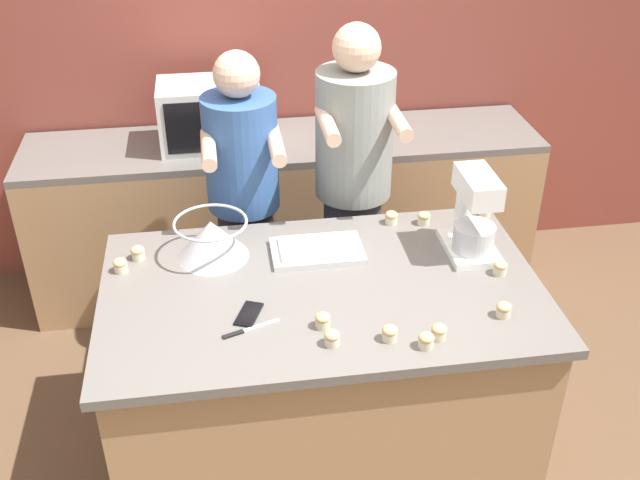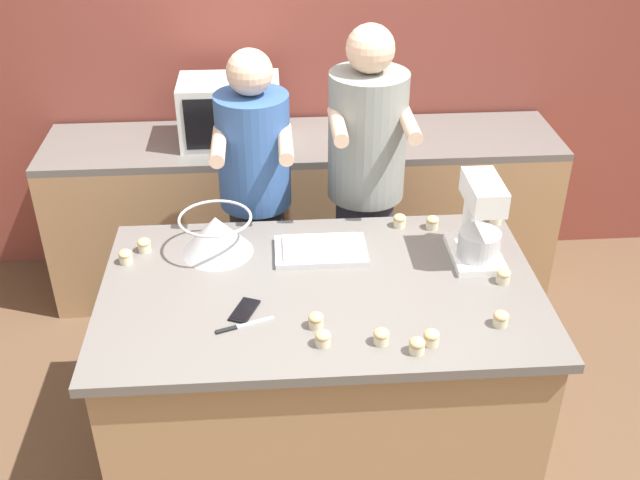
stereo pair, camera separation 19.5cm
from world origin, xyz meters
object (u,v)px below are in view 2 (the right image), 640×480
(stand_mixer, at_px, (479,224))
(cupcake_9, at_px, (432,222))
(mixing_bowl, at_px, (216,234))
(cupcake_11, at_px, (417,345))
(cupcake_0, at_px, (381,336))
(cupcake_7, at_px, (144,245))
(cupcake_4, at_px, (323,338))
(cell_phone, at_px, (244,310))
(knife, at_px, (241,326))
(person_left, at_px, (256,208))
(cupcake_3, at_px, (316,320))
(cupcake_2, at_px, (431,337))
(person_right, at_px, (365,195))
(cupcake_10, at_px, (496,217))
(cupcake_6, at_px, (501,318))
(microwave_oven, at_px, (230,111))
(cupcake_1, at_px, (400,220))
(cupcake_8, at_px, (126,256))
(cupcake_5, at_px, (503,276))
(baking_tray, at_px, (321,249))

(stand_mixer, bearing_deg, cupcake_9, 117.76)
(mixing_bowl, bearing_deg, cupcake_11, -44.30)
(cupcake_0, height_order, cupcake_7, same)
(cupcake_0, xyz_separation_m, cupcake_4, (-0.20, 0.00, 0.00))
(cell_phone, xyz_separation_m, cupcake_7, (-0.42, 0.45, 0.02))
(cell_phone, xyz_separation_m, knife, (-0.01, -0.09, -0.00))
(mixing_bowl, relative_size, cupcake_11, 5.13)
(stand_mixer, bearing_deg, person_left, 146.84)
(mixing_bowl, xyz_separation_m, cell_phone, (0.12, -0.42, -0.08))
(stand_mixer, height_order, cupcake_9, stand_mixer)
(cell_phone, xyz_separation_m, cupcake_3, (0.26, -0.11, 0.02))
(cupcake_2, xyz_separation_m, cupcake_4, (-0.38, 0.02, 0.00))
(cupcake_2, relative_size, cupcake_7, 1.00)
(cupcake_9, bearing_deg, person_right, 126.19)
(cupcake_2, distance_m, cupcake_10, 0.92)
(cupcake_10, bearing_deg, cupcake_6, -104.06)
(microwave_oven, relative_size, cupcake_1, 8.89)
(stand_mixer, height_order, cupcake_0, stand_mixer)
(cupcake_8, height_order, cupcake_9, same)
(person_left, xyz_separation_m, cupcake_7, (-0.46, -0.44, 0.09))
(cupcake_5, bearing_deg, cupcake_10, 78.12)
(cupcake_11, bearing_deg, stand_mixer, 58.95)
(microwave_oven, distance_m, cell_phone, 1.52)
(person_left, xyz_separation_m, cupcake_6, (0.88, -1.04, 0.09))
(person_left, bearing_deg, cupcake_10, -16.81)
(cupcake_7, relative_size, cupcake_8, 1.00)
(cupcake_5, bearing_deg, mixing_bowl, 165.01)
(baking_tray, height_order, cupcake_3, cupcake_3)
(cupcake_7, distance_m, cupcake_11, 1.25)
(stand_mixer, height_order, cupcake_8, stand_mixer)
(person_right, bearing_deg, cupcake_8, -153.19)
(cupcake_7, distance_m, cupcake_9, 1.24)
(cupcake_3, bearing_deg, cupcake_9, 49.87)
(cupcake_1, distance_m, cupcake_2, 0.81)
(person_left, height_order, mixing_bowl, person_left)
(cupcake_5, bearing_deg, knife, -168.34)
(cupcake_3, distance_m, cupcake_11, 0.37)
(cell_phone, bearing_deg, person_right, 57.91)
(person_left, relative_size, stand_mixer, 4.50)
(person_left, height_order, cupcake_8, person_left)
(cupcake_0, relative_size, cupcake_7, 1.00)
(cupcake_6, distance_m, cupcake_8, 1.50)
(cupcake_3, height_order, cupcake_11, same)
(stand_mixer, relative_size, cupcake_10, 6.10)
(baking_tray, xyz_separation_m, cupcake_10, (0.79, 0.19, 0.01))
(person_left, height_order, stand_mixer, person_left)
(cupcake_0, height_order, cupcake_11, same)
(person_right, xyz_separation_m, mixing_bowl, (-0.68, -0.47, 0.10))
(cell_phone, bearing_deg, person_left, 87.47)
(person_right, xyz_separation_m, cupcake_11, (0.03, -1.17, 0.04))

